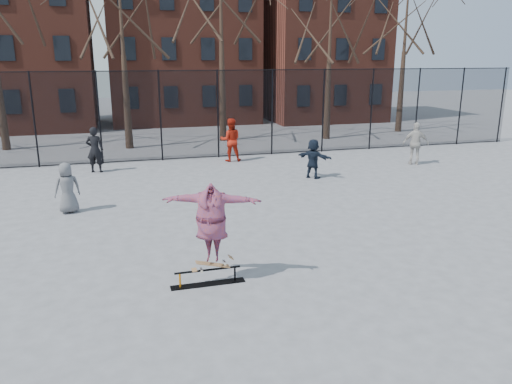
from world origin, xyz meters
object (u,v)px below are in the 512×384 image
object	(u,v)px
bystander_white	(416,144)
bystander_navy	(313,159)
bystander_black	(95,150)
bystander_red	(231,140)
skateboard	(213,266)
skater	(212,227)
skate_rail	(208,278)
bystander_grey	(67,188)

from	to	relation	value
bystander_white	bystander_navy	bearing A→B (deg)	38.60
bystander_black	bystander_navy	bearing A→B (deg)	170.53
bystander_red	skateboard	bearing A→B (deg)	83.68
skater	bystander_white	bearing A→B (deg)	59.26
bystander_black	skate_rail	bearing A→B (deg)	115.12
bystander_grey	bystander_black	bearing A→B (deg)	-112.51
skater	bystander_red	size ratio (longest dim) A/B	1.05
skater	bystander_black	distance (m)	11.74
skater	bystander_red	distance (m)	12.54
bystander_red	bystander_navy	world-z (taller)	bystander_red
skater	bystander_navy	bearing A→B (deg)	74.35
skate_rail	bystander_red	bearing A→B (deg)	74.80
skateboard	bystander_grey	xyz separation A→B (m)	(-3.25, 6.01, 0.38)
bystander_red	skate_rail	bearing A→B (deg)	83.20
bystander_navy	bystander_red	bearing A→B (deg)	-11.35
bystander_red	skater	bearing A→B (deg)	83.68
skater	bystander_grey	size ratio (longest dim) A/B	1.30
skate_rail	skateboard	bearing A→B (deg)	0.00
bystander_black	bystander_white	distance (m)	13.50
skateboard	bystander_black	distance (m)	11.75
bystander_black	bystander_white	size ratio (longest dim) A/B	1.01
bystander_black	bystander_navy	distance (m)	8.77
skater	skate_rail	bearing A→B (deg)	-161.44
skate_rail	bystander_red	distance (m)	12.59
skateboard	bystander_red	distance (m)	12.55
skate_rail	bystander_grey	bearing A→B (deg)	117.59
skateboard	bystander_grey	distance (m)	6.84
bystander_grey	bystander_navy	size ratio (longest dim) A/B	1.01
skate_rail	bystander_white	xyz separation A→B (m)	(10.84, 9.23, 0.78)
bystander_black	bystander_navy	xyz separation A→B (m)	(8.11, -3.33, -0.17)
skateboard	bystander_white	size ratio (longest dim) A/B	0.42
bystander_grey	bystander_red	distance (m)	8.88
skater	bystander_grey	distance (m)	6.85
skateboard	bystander_navy	size ratio (longest dim) A/B	0.51
skateboard	bystander_navy	distance (m)	9.82
bystander_grey	bystander_white	world-z (taller)	bystander_white
bystander_black	bystander_grey	bearing A→B (deg)	95.99
skater	bystander_white	xyz separation A→B (m)	(10.73, 9.23, -0.33)
skate_rail	bystander_red	xyz separation A→B (m)	(3.30, 12.13, 0.82)
skater	bystander_red	xyz separation A→B (m)	(3.19, 12.13, -0.29)
skateboard	bystander_red	world-z (taller)	bystander_red
skate_rail	bystander_black	world-z (taller)	bystander_black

